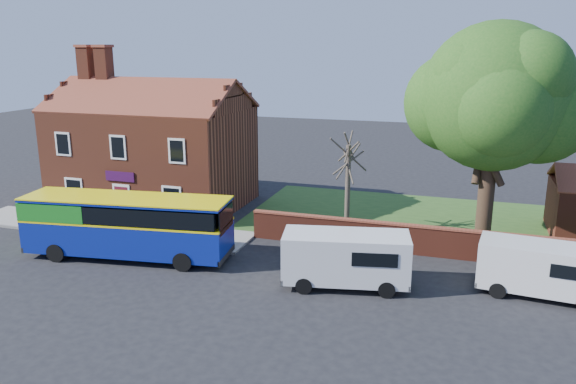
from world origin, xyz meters
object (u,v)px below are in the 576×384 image
(bus, at_px, (121,223))
(large_tree, at_px, (496,101))
(van_near, at_px, (346,257))
(van_far, at_px, (543,268))

(bus, relative_size, large_tree, 0.91)
(van_near, height_order, large_tree, large_tree)
(van_far, distance_m, large_tree, 9.41)
(van_near, relative_size, large_tree, 0.50)
(van_near, bearing_deg, bus, 168.48)
(van_near, bearing_deg, van_far, -0.55)
(bus, relative_size, van_near, 1.81)
(van_far, xyz_separation_m, large_tree, (-2.25, 6.45, 6.47))
(bus, height_order, van_far, bus)
(bus, bearing_deg, large_tree, 16.90)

